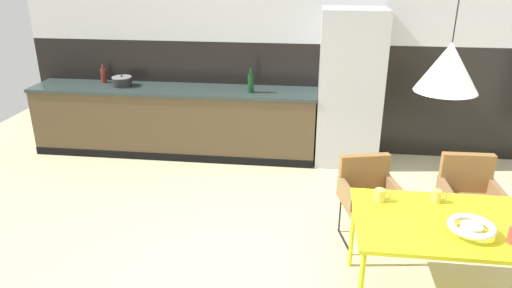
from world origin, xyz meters
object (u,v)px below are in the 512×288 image
Objects in this scene: mug_short_terracotta at (380,195)px; bottle_spice_small at (251,83)px; armchair_head_of_table at (367,189)px; fruit_bowl at (472,227)px; dining_table at (470,228)px; cooking_pot at (122,81)px; pendant_lamp_over_table_near at (449,67)px; mug_glass_clear at (437,196)px; bottle_vinegar_dark at (103,75)px; armchair_by_stool at (468,190)px; refrigerator_column at (350,89)px.

mug_short_terracotta is 2.69m from bottle_spice_small.
armchair_head_of_table is 2.20m from bottle_spice_small.
dining_table is at bearing 71.60° from fruit_bowl.
dining_table is 1.08m from armchair_head_of_table.
cooking_pot is 0.82× the size of bottle_spice_small.
armchair_head_of_table is 2.53× the size of fruit_bowl.
armchair_head_of_table is 0.68× the size of pendant_lamp_over_table_near.
bottle_spice_small is at bearing 126.62° from dining_table.
bottle_spice_small is (-1.30, 1.70, 0.51)m from armchair_head_of_table.
dining_table is at bearing -57.23° from mug_glass_clear.
cooking_pot is 1.70m from bottle_spice_small.
mug_short_terracotta is at bearing -37.87° from bottle_vinegar_dark.
mug_short_terracotta reaches higher than armchair_by_stool.
bottle_vinegar_dark is at bearing 172.77° from bottle_spice_small.
armchair_head_of_table reaches higher than dining_table.
mug_glass_clear is (-0.18, 0.28, 0.09)m from dining_table.
mug_glass_clear is (-0.13, 0.43, -0.00)m from fruit_bowl.
armchair_by_stool is 2.77m from bottle_spice_small.
pendant_lamp_over_table_near reaches higher than cooking_pot.
armchair_head_of_table is at bearing 118.95° from fruit_bowl.
refrigerator_column is at bearing 3.87° from bottle_spice_small.
bottle_vinegar_dark is (-3.88, 2.98, 0.21)m from fruit_bowl.
mug_short_terracotta and mug_glass_clear have the same top height.
refrigerator_column reaches higher than mug_short_terracotta.
cooking_pot is 0.36m from bottle_vinegar_dark.
cooking_pot reaches higher than mug_glass_clear.
cooking_pot is (-3.88, 1.74, 0.43)m from armchair_by_stool.
pendant_lamp_over_table_near reaches higher than armchair_head_of_table.
fruit_bowl is 1.01× the size of bottle_spice_small.
pendant_lamp_over_table_near is at bearing -38.43° from bottle_vinegar_dark.
bottle_spice_small reaches higher than mug_glass_clear.
armchair_by_stool is at bearing -60.57° from refrigerator_column.
pendant_lamp_over_table_near reaches higher than bottle_vinegar_dark.
dining_table is at bearing -75.17° from refrigerator_column.
cooking_pot reaches higher than dining_table.
armchair_by_stool is at bearing 170.06° from armchair_head_of_table.
bottle_vinegar_dark is (-3.31, 1.96, 0.48)m from armchair_head_of_table.
dining_table is 4.50m from cooking_pot.
mug_glass_clear is (0.53, -2.38, -0.18)m from refrigerator_column.
mug_glass_clear is at bearing 106.31° from fruit_bowl.
cooking_pot is (-3.61, 2.67, 0.27)m from dining_table.
mug_glass_clear is 2.89m from bottle_spice_small.
bottle_spice_small is at bearing 124.30° from fruit_bowl.
dining_table is at bearing -36.50° from cooking_pot.
cooking_pot is at bearing -26.18° from bottle_vinegar_dark.
dining_table is 0.65m from mug_short_terracotta.
mug_glass_clear reaches higher than fruit_bowl.
dining_table is 3.22m from bottle_spice_small.
fruit_bowl is 1.09m from pendant_lamp_over_table_near.
bottle_vinegar_dark reaches higher than mug_short_terracotta.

